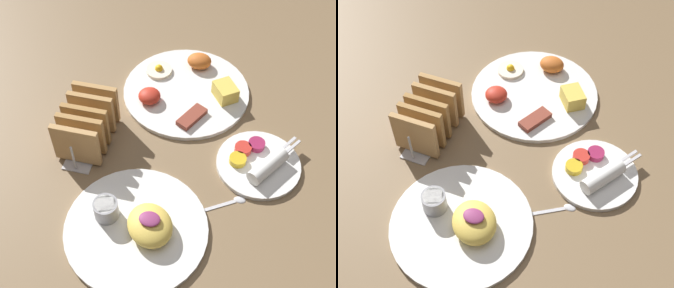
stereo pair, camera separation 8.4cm
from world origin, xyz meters
The scene contains 6 objects.
ground_plane centered at (0.00, 0.00, 0.00)m, with size 3.00×3.00×0.00m, color brown.
plate_breakfast centered at (-0.01, 0.20, 0.01)m, with size 0.30×0.30×0.05m.
plate_condiments centered at (0.18, 0.02, 0.01)m, with size 0.18×0.18×0.04m.
plate_foreground centered at (-0.03, -0.19, 0.01)m, with size 0.28×0.28×0.06m.
toast_rack centered at (-0.19, 0.00, 0.05)m, with size 0.10×0.18×0.10m.
teaspoon centered at (0.13, -0.09, 0.00)m, with size 0.12×0.07×0.01m.
Camera 1 is at (0.13, -0.60, 0.80)m, focal length 50.00 mm.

